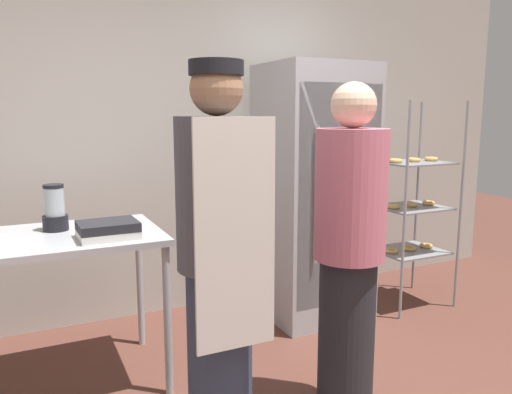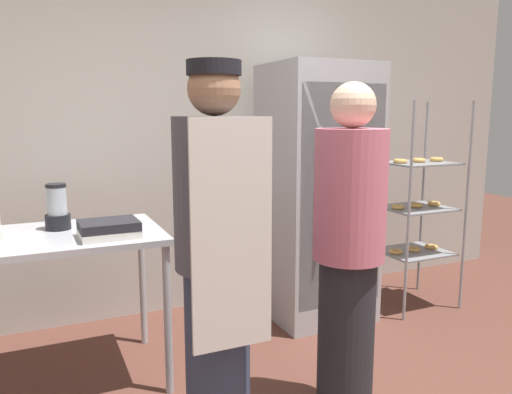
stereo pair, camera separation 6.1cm
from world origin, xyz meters
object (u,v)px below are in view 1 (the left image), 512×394
at_px(baking_rack, 411,206).
at_px(person_customer, 349,250).
at_px(person_baker, 219,254).
at_px(refrigerator, 314,193).
at_px(binder_stack, 108,230).
at_px(blender_pitcher, 55,210).

bearing_deg(baking_rack, person_customer, -143.07).
distance_m(person_baker, person_customer, 0.70).
xyz_separation_m(person_baker, person_customer, (0.69, -0.03, -0.05)).
xyz_separation_m(refrigerator, person_customer, (-0.52, -1.18, -0.09)).
distance_m(baking_rack, binder_stack, 2.46).
xyz_separation_m(binder_stack, person_baker, (0.38, -0.65, -0.01)).
bearing_deg(refrigerator, blender_pitcher, -174.46).
distance_m(binder_stack, person_customer, 1.28).
height_order(person_baker, person_customer, person_baker).
bearing_deg(blender_pitcher, person_customer, -37.13).
bearing_deg(person_customer, baking_rack, 36.93).
distance_m(baking_rack, blender_pitcher, 2.68).
relative_size(blender_pitcher, binder_stack, 0.85).
bearing_deg(blender_pitcher, baking_rack, 0.53).
bearing_deg(blender_pitcher, binder_stack, -52.19).
bearing_deg(person_customer, blender_pitcher, 142.87).
distance_m(refrigerator, baking_rack, 0.86).
height_order(refrigerator, blender_pitcher, refrigerator).
height_order(baking_rack, person_customer, person_customer).
bearing_deg(binder_stack, blender_pitcher, 127.81).
bearing_deg(refrigerator, baking_rack, -10.45).
height_order(blender_pitcher, person_customer, person_customer).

